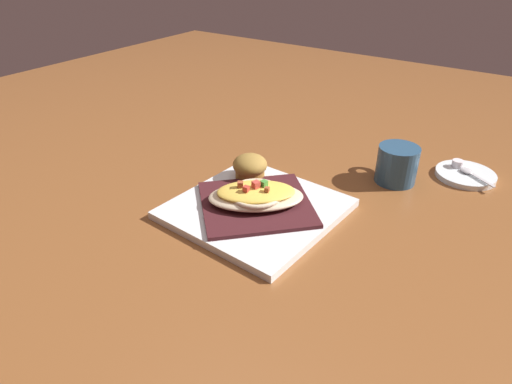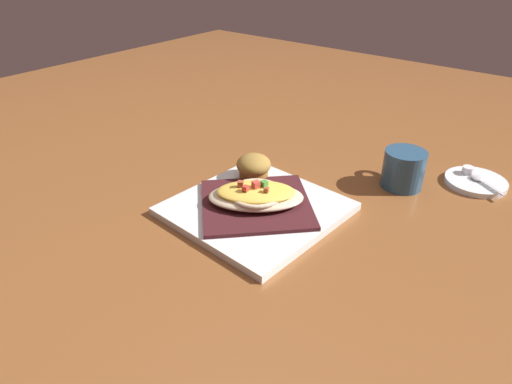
{
  "view_description": "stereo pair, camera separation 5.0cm",
  "coord_description": "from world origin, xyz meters",
  "views": [
    {
      "loc": [
        -0.41,
        0.6,
        0.47
      ],
      "look_at": [
        0.0,
        0.0,
        0.05
      ],
      "focal_mm": 31.36,
      "sensor_mm": 36.0,
      "label": 1
    },
    {
      "loc": [
        -0.45,
        0.57,
        0.47
      ],
      "look_at": [
        0.0,
        0.0,
        0.05
      ],
      "focal_mm": 31.36,
      "sensor_mm": 36.0,
      "label": 2
    }
  ],
  "objects": [
    {
      "name": "ground_plane",
      "position": [
        0.0,
        0.0,
        0.0
      ],
      "size": [
        2.6,
        2.6,
        0.0
      ],
      "primitive_type": "plane",
      "color": "brown"
    },
    {
      "name": "square_plate",
      "position": [
        0.0,
        0.0,
        0.01
      ],
      "size": [
        0.31,
        0.31,
        0.02
      ],
      "primitive_type": "cube",
      "rotation": [
        0.0,
        0.0,
        -0.07
      ],
      "color": "white",
      "rests_on": "ground_plane"
    },
    {
      "name": "folded_napkin",
      "position": [
        0.0,
        0.0,
        0.02
      ],
      "size": [
        0.28,
        0.28,
        0.01
      ],
      "primitive_type": "cube",
      "rotation": [
        0.0,
        0.0,
        0.79
      ],
      "color": "#41191D",
      "rests_on": "square_plate"
    },
    {
      "name": "gratin_dish",
      "position": [
        0.0,
        0.0,
        0.04
      ],
      "size": [
        0.21,
        0.19,
        0.04
      ],
      "color": "beige",
      "rests_on": "folded_napkin"
    },
    {
      "name": "muffin",
      "position": [
        0.07,
        -0.08,
        0.04
      ],
      "size": [
        0.07,
        0.07,
        0.05
      ],
      "color": "#A07030",
      "rests_on": "square_plate"
    },
    {
      "name": "coffee_mug",
      "position": [
        -0.18,
        -0.27,
        0.04
      ],
      "size": [
        0.1,
        0.09,
        0.08
      ],
      "color": "navy",
      "rests_on": "ground_plane"
    },
    {
      "name": "creamer_saucer",
      "position": [
        -0.3,
        -0.38,
        0.01
      ],
      "size": [
        0.13,
        0.13,
        0.01
      ],
      "primitive_type": "cylinder",
      "color": "white",
      "rests_on": "ground_plane"
    },
    {
      "name": "spoon",
      "position": [
        -0.3,
        -0.37,
        0.02
      ],
      "size": [
        0.09,
        0.06,
        0.01
      ],
      "color": "silver",
      "rests_on": "creamer_saucer"
    },
    {
      "name": "creamer_cup_0",
      "position": [
        -0.28,
        -0.39,
        0.02
      ],
      "size": [
        0.02,
        0.02,
        0.02
      ],
      "primitive_type": "cylinder",
      "color": "white",
      "rests_on": "creamer_saucer"
    }
  ]
}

